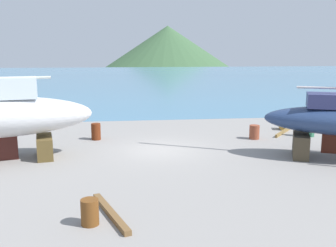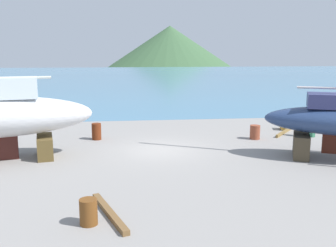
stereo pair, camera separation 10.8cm
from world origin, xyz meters
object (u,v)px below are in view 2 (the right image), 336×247
at_px(barrel_tipped_right, 284,125).
at_px(worker, 313,122).
at_px(barrel_rust_mid, 88,212).
at_px(barrel_rust_near, 255,132).
at_px(barrel_tipped_left, 97,132).

bearing_deg(barrel_tipped_right, worker, -70.33).
distance_m(barrel_rust_mid, barrel_rust_near, 13.11).
height_order(worker, barrel_tipped_left, worker).
xyz_separation_m(barrel_rust_near, barrel_tipped_left, (-8.91, 0.90, 0.06)).
distance_m(worker, barrel_tipped_left, 12.42).
height_order(barrel_rust_near, barrel_tipped_right, barrel_rust_near).
height_order(worker, barrel_tipped_right, worker).
bearing_deg(barrel_rust_mid, worker, 40.61).
distance_m(worker, barrel_rust_near, 3.52).
bearing_deg(barrel_rust_near, barrel_tipped_left, 174.25).
bearing_deg(worker, barrel_rust_near, 166.41).
height_order(worker, barrel_rust_near, worker).
bearing_deg(barrel_tipped_right, barrel_rust_mid, -131.96).
relative_size(barrel_tipped_left, barrel_tipped_right, 1.19).
relative_size(barrel_rust_mid, barrel_rust_near, 0.97).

